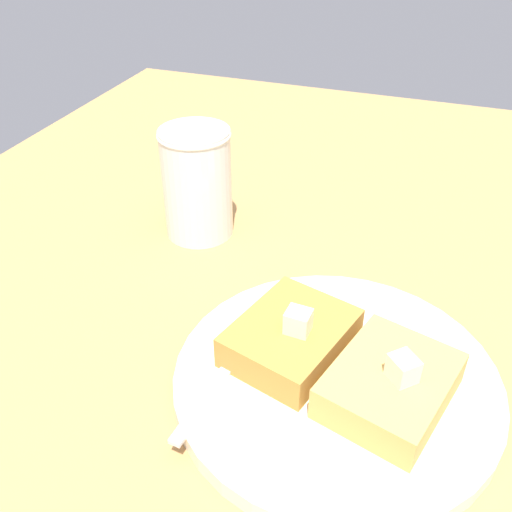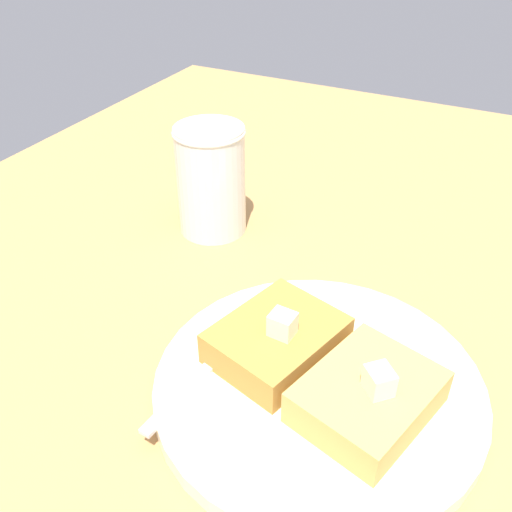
{
  "view_description": "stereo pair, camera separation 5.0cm",
  "coord_description": "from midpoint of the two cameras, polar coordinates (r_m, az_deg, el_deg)",
  "views": [
    {
      "loc": [
        1.56,
        38.45,
        36.39
      ],
      "look_at": [
        15.5,
        -0.39,
        7.45
      ],
      "focal_mm": 40.0,
      "sensor_mm": 36.0,
      "label": 1
    },
    {
      "loc": [
        -3.07,
        36.46,
        36.39
      ],
      "look_at": [
        15.5,
        -0.39,
        7.45
      ],
      "focal_mm": 40.0,
      "sensor_mm": 36.0,
      "label": 2
    }
  ],
  "objects": [
    {
      "name": "table_surface",
      "position": [
        0.51,
        13.67,
        -9.21
      ],
      "size": [
        117.81,
        117.81,
        2.95
      ],
      "primitive_type": "cube",
      "color": "#B1814A",
      "rests_on": "ground"
    },
    {
      "name": "toast_slice_left",
      "position": [
        0.42,
        9.84,
        -12.79
      ],
      "size": [
        9.92,
        11.31,
        2.79
      ],
      "primitive_type": "cube",
      "rotation": [
        0.0,
        0.0,
        -0.28
      ],
      "color": "tan",
      "rests_on": "plate"
    },
    {
      "name": "syrup_jar",
      "position": [
        0.6,
        -8.29,
        6.65
      ],
      "size": [
        7.36,
        7.36,
        11.64
      ],
      "color": "#4B1B09",
      "rests_on": "table_surface"
    },
    {
      "name": "butter_pat_secondary",
      "position": [
        0.42,
        0.84,
        -6.69
      ],
      "size": [
        1.94,
        1.77,
        1.83
      ],
      "primitive_type": "cube",
      "rotation": [
        0.0,
        0.0,
        3.07
      ],
      "color": "#F8E8C7",
      "rests_on": "toast_slice_middle"
    },
    {
      "name": "butter_pat_primary",
      "position": [
        0.4,
        10.95,
        -11.14
      ],
      "size": [
        2.46,
        2.47,
        1.83
      ],
      "primitive_type": "cube",
      "rotation": [
        0.0,
        0.0,
        2.35
      ],
      "color": "#F8EACB",
      "rests_on": "toast_slice_left"
    },
    {
      "name": "toast_slice_middle",
      "position": [
        0.44,
        0.26,
        -8.31
      ],
      "size": [
        9.92,
        11.31,
        2.79
      ],
      "primitive_type": "cube",
      "rotation": [
        0.0,
        0.0,
        -0.28
      ],
      "color": "#B48035",
      "rests_on": "plate"
    },
    {
      "name": "fork",
      "position": [
        0.45,
        -5.24,
        -10.04
      ],
      "size": [
        3.06,
        16.06,
        0.36
      ],
      "color": "silver",
      "rests_on": "plate"
    },
    {
      "name": "plate",
      "position": [
        0.44,
        4.73,
        -12.34
      ],
      "size": [
        24.6,
        24.6,
        1.5
      ],
      "color": "silver",
      "rests_on": "table_surface"
    }
  ]
}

